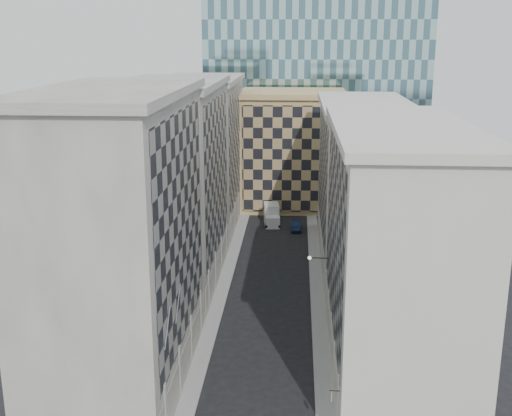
% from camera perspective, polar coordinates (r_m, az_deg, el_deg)
% --- Properties ---
extents(sidewalk_west, '(1.50, 100.00, 0.15)m').
position_cam_1_polar(sidewalk_west, '(71.75, -3.03, -7.29)').
color(sidewalk_west, gray).
rests_on(sidewalk_west, ground).
extents(sidewalk_east, '(1.50, 100.00, 0.15)m').
position_cam_1_polar(sidewalk_east, '(71.34, 5.45, -7.48)').
color(sidewalk_east, gray).
rests_on(sidewalk_east, ground).
extents(bldg_left_a, '(10.80, 22.80, 23.70)m').
position_cam_1_polar(bldg_left_a, '(51.23, -11.97, -2.92)').
color(bldg_left_a, gray).
rests_on(bldg_left_a, ground).
extents(bldg_left_b, '(10.80, 22.80, 22.70)m').
position_cam_1_polar(bldg_left_b, '(72.01, -7.33, 2.09)').
color(bldg_left_b, gray).
rests_on(bldg_left_b, ground).
extents(bldg_left_c, '(10.80, 22.80, 21.70)m').
position_cam_1_polar(bldg_left_c, '(93.36, -4.78, 4.84)').
color(bldg_left_c, gray).
rests_on(bldg_left_c, ground).
extents(bldg_right_a, '(10.80, 26.80, 20.70)m').
position_cam_1_polar(bldg_right_a, '(54.25, 12.12, -3.58)').
color(bldg_right_a, beige).
rests_on(bldg_right_a, ground).
extents(bldg_right_b, '(10.80, 28.80, 19.70)m').
position_cam_1_polar(bldg_right_b, '(80.22, 9.43, 2.27)').
color(bldg_right_b, beige).
rests_on(bldg_right_b, ground).
extents(tan_block, '(16.80, 14.80, 18.80)m').
position_cam_1_polar(tan_block, '(105.30, 3.24, 5.27)').
color(tan_block, tan).
rests_on(tan_block, ground).
extents(church_tower, '(7.20, 7.20, 51.50)m').
position_cam_1_polar(church_tower, '(117.89, 2.44, 14.88)').
color(church_tower, '#2A2621').
rests_on(church_tower, ground).
extents(flagpoles_left, '(0.10, 6.33, 2.33)m').
position_cam_1_polar(flagpoles_left, '(46.94, -7.40, -9.42)').
color(flagpoles_left, gray).
rests_on(flagpoles_left, ground).
extents(bracket_lamp, '(1.98, 0.36, 0.36)m').
position_cam_1_polar(bracket_lamp, '(63.51, 4.95, -4.44)').
color(bracket_lamp, black).
rests_on(bracket_lamp, ground).
extents(box_truck, '(2.72, 5.53, 2.92)m').
position_cam_1_polar(box_truck, '(95.98, 1.40, -0.69)').
color(box_truck, silver).
rests_on(box_truck, ground).
extents(dark_car, '(1.44, 4.09, 1.34)m').
position_cam_1_polar(dark_car, '(93.27, 3.62, -1.57)').
color(dark_car, '#0F1A37').
rests_on(dark_car, ground).
extents(shop_sign, '(0.71, 0.62, 0.69)m').
position_cam_1_polar(shop_sign, '(45.51, 6.76, -16.17)').
color(shop_sign, black).
rests_on(shop_sign, ground).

